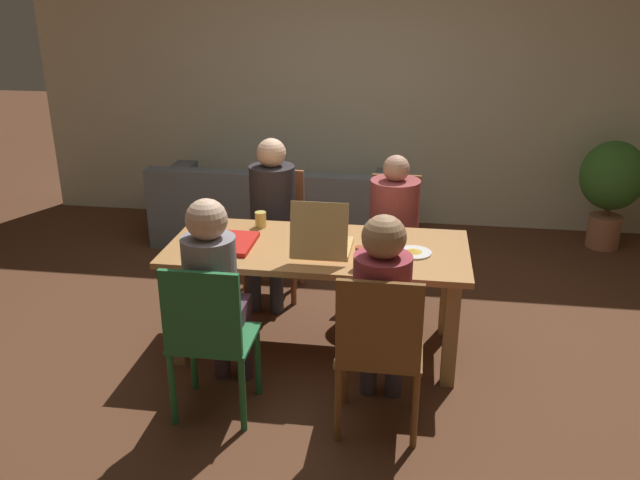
{
  "coord_description": "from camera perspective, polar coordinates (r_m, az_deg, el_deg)",
  "views": [
    {
      "loc": [
        0.59,
        -3.83,
        2.28
      ],
      "look_at": [
        0.0,
        0.1,
        0.73
      ],
      "focal_mm": 37.3,
      "sensor_mm": 36.0,
      "label": 1
    }
  ],
  "objects": [
    {
      "name": "pizza_box_0",
      "position": [
        4.07,
        0.26,
        -0.32
      ],
      "size": [
        0.34,
        0.41,
        0.36
      ],
      "color": "tan",
      "rests_on": "dining_table"
    },
    {
      "name": "back_wall",
      "position": [
        6.54,
        3.37,
        13.97
      ],
      "size": [
        6.4,
        0.12,
        2.89
      ],
      "primitive_type": "cube",
      "color": "beige",
      "rests_on": "ground"
    },
    {
      "name": "person_1",
      "position": [
        4.8,
        6.35,
        1.75
      ],
      "size": [
        0.36,
        0.5,
        1.14
      ],
      "color": "#37363A",
      "rests_on": "ground"
    },
    {
      "name": "person_0",
      "position": [
        4.93,
        -4.22,
        2.8
      ],
      "size": [
        0.34,
        0.54,
        1.22
      ],
      "color": "#343948",
      "rests_on": "ground"
    },
    {
      "name": "person_3",
      "position": [
        3.65,
        -9.01,
        -4.1
      ],
      "size": [
        0.29,
        0.52,
        1.25
      ],
      "color": "#442C39",
      "rests_on": "ground"
    },
    {
      "name": "drinking_glass_1",
      "position": [
        3.84,
        3.47,
        -1.49
      ],
      "size": [
        0.06,
        0.06,
        0.13
      ],
      "primitive_type": "cylinder",
      "color": "#AF5332",
      "rests_on": "dining_table"
    },
    {
      "name": "person_2",
      "position": [
        3.49,
        5.34,
        -5.36
      ],
      "size": [
        0.3,
        0.49,
        1.22
      ],
      "color": "#38333D",
      "rests_on": "ground"
    },
    {
      "name": "ground_plane",
      "position": [
        4.49,
        -0.19,
        -9.13
      ],
      "size": [
        20.0,
        20.0,
        0.0
      ],
      "primitive_type": "plane",
      "color": "#57331F"
    },
    {
      "name": "pizza_box_1",
      "position": [
        4.23,
        -8.31,
        -0.23
      ],
      "size": [
        0.39,
        0.39,
        0.03
      ],
      "color": "red",
      "rests_on": "dining_table"
    },
    {
      "name": "chair_3",
      "position": [
        3.61,
        -9.56,
        -7.96
      ],
      "size": [
        0.44,
        0.4,
        0.93
      ],
      "color": "#256C39",
      "rests_on": "ground"
    },
    {
      "name": "chair_2",
      "position": [
        3.45,
        5.08,
        -9.14
      ],
      "size": [
        0.45,
        0.39,
        0.94
      ],
      "color": "brown",
      "rests_on": "ground"
    },
    {
      "name": "plate_0",
      "position": [
        4.1,
        8.04,
        -1.03
      ],
      "size": [
        0.22,
        0.22,
        0.03
      ],
      "color": "white",
      "rests_on": "dining_table"
    },
    {
      "name": "couch",
      "position": [
        6.21,
        -3.75,
        2.43
      ],
      "size": [
        2.19,
        0.91,
        0.74
      ],
      "color": "slate",
      "rests_on": "ground"
    },
    {
      "name": "drinking_glass_0",
      "position": [
        4.5,
        -5.11,
        1.77
      ],
      "size": [
        0.08,
        0.08,
        0.1
      ],
      "primitive_type": "cylinder",
      "color": "#D9C45E",
      "rests_on": "dining_table"
    },
    {
      "name": "potted_plant",
      "position": [
        6.46,
        23.75,
        4.57
      ],
      "size": [
        0.56,
        0.56,
        0.98
      ],
      "color": "#B17151",
      "rests_on": "ground"
    },
    {
      "name": "dining_table",
      "position": [
        4.21,
        -0.2,
        -1.86
      ],
      "size": [
        1.88,
        0.84,
        0.73
      ],
      "color": "#AE7741",
      "rests_on": "ground"
    },
    {
      "name": "chair_0",
      "position": [
        5.13,
        -3.8,
        1.09
      ],
      "size": [
        0.43,
        0.42,
        0.94
      ],
      "color": "#995735",
      "rests_on": "ground"
    },
    {
      "name": "chair_1",
      "position": [
        4.99,
        6.35,
        0.51
      ],
      "size": [
        0.38,
        0.42,
        0.95
      ],
      "color": "brown",
      "rests_on": "ground"
    },
    {
      "name": "plate_1",
      "position": [
        4.31,
        5.4,
        0.23
      ],
      "size": [
        0.22,
        0.22,
        0.03
      ],
      "color": "white",
      "rests_on": "dining_table"
    }
  ]
}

